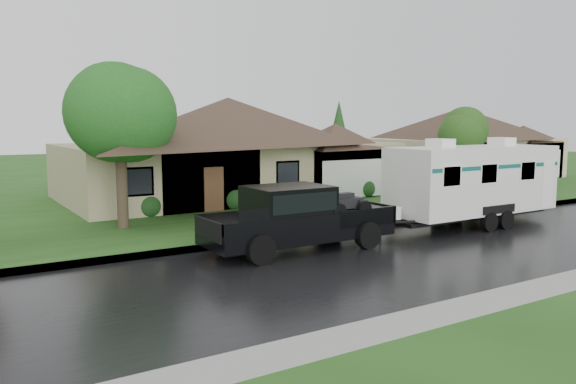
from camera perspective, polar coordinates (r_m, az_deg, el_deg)
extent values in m
plane|color=#214A17|center=(19.98, 6.69, -5.47)|extent=(140.00, 140.00, 0.00)
cube|color=black|center=(18.50, 10.59, -6.54)|extent=(140.00, 8.00, 0.01)
cube|color=gray|center=(21.72, 2.97, -4.22)|extent=(140.00, 0.50, 0.15)
cube|color=#214A17|center=(32.85, -9.90, -0.49)|extent=(140.00, 26.00, 0.15)
cube|color=gray|center=(32.58, -6.04, 2.30)|extent=(18.00, 10.00, 3.00)
pyramid|color=#36281D|center=(32.51, -6.13, 9.53)|extent=(19.44, 10.80, 2.60)
cube|color=gray|center=(32.85, 4.80, 2.09)|extent=(5.76, 4.00, 2.70)
cube|color=#BEB18D|center=(45.40, 17.01, 3.36)|extent=(14.00, 9.00, 3.00)
pyramid|color=#36281D|center=(45.34, 17.18, 8.15)|extent=(15.12, 9.72, 2.30)
cube|color=#BEB18D|center=(47.17, 22.66, 3.06)|extent=(4.48, 4.00, 2.70)
cylinder|color=#382B1E|center=(23.21, -16.49, 0.05)|extent=(0.44, 0.44, 2.91)
sphere|color=#266922|center=(23.06, -16.77, 7.94)|extent=(4.02, 4.02, 4.02)
cylinder|color=#382B1E|center=(34.29, 16.97, 1.62)|extent=(0.37, 0.37, 2.23)
sphere|color=#2D581C|center=(34.16, 17.12, 5.70)|extent=(3.08, 3.08, 3.08)
sphere|color=#143814|center=(26.00, -13.95, -1.27)|extent=(1.00, 1.00, 1.00)
sphere|color=#143814|center=(27.57, -5.63, -0.63)|extent=(1.00, 1.00, 1.00)
sphere|color=#143814|center=(29.66, 1.64, -0.06)|extent=(1.00, 1.00, 1.00)
sphere|color=#143814|center=(32.17, 7.88, 0.43)|extent=(1.00, 1.00, 1.00)
cube|color=black|center=(19.09, 1.14, -3.35)|extent=(6.66, 2.22, 0.96)
cube|color=black|center=(17.83, -5.45, -3.14)|extent=(1.78, 2.17, 0.39)
cube|color=black|center=(18.72, 0.00, -0.91)|extent=(2.67, 2.09, 1.00)
cube|color=black|center=(18.71, 0.00, -0.74)|extent=(2.44, 2.13, 0.61)
cube|color=black|center=(20.27, 6.14, -2.15)|extent=(2.44, 2.11, 0.07)
cylinder|color=black|center=(17.18, -2.79, -5.89)|extent=(0.93, 0.36, 0.93)
cylinder|color=black|center=(19.07, -6.00, -4.63)|extent=(0.93, 0.36, 0.93)
cylinder|color=black|center=(19.55, 8.09, -4.37)|extent=(0.93, 0.36, 0.93)
cylinder|color=black|center=(21.23, 4.30, -3.42)|extent=(0.93, 0.36, 0.93)
cube|color=silver|center=(24.75, 18.25, 1.26)|extent=(7.77, 2.67, 2.72)
cube|color=black|center=(24.94, 18.11, -2.23)|extent=(8.22, 1.33, 0.16)
cube|color=#0B5351|center=(24.70, 18.30, 2.64)|extent=(7.62, 2.69, 0.16)
cube|color=white|center=(23.15, 15.22, 4.81)|extent=(0.78, 0.89, 0.36)
cube|color=white|center=(26.05, 20.89, 4.81)|extent=(0.78, 0.89, 0.36)
cylinder|color=black|center=(23.76, 19.76, -2.88)|extent=(0.78, 0.27, 0.78)
cylinder|color=black|center=(25.43, 15.12, -2.08)|extent=(0.78, 0.27, 0.78)
cylinder|color=black|center=(24.54, 21.21, -2.64)|extent=(0.78, 0.27, 0.78)
cylinder|color=black|center=(26.17, 16.61, -1.88)|extent=(0.78, 0.27, 0.78)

